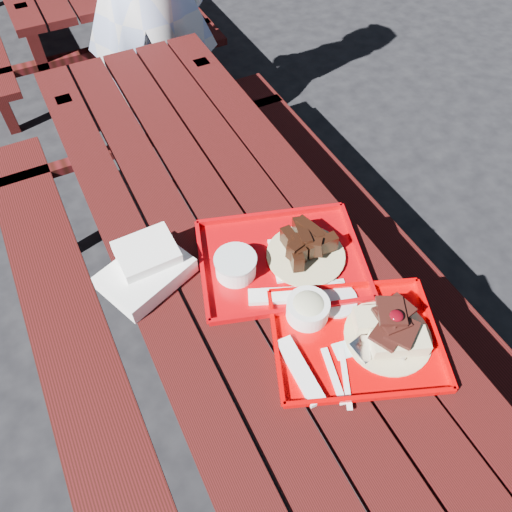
{
  "coord_description": "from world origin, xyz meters",
  "views": [
    {
      "loc": [
        -0.39,
        -0.93,
        1.93
      ],
      "look_at": [
        0.0,
        -0.15,
        0.82
      ],
      "focal_mm": 35.0,
      "sensor_mm": 36.0,
      "label": 1
    }
  ],
  "objects": [
    {
      "name": "ground",
      "position": [
        0.0,
        0.0,
        0.0
      ],
      "size": [
        60.0,
        60.0,
        0.0
      ],
      "primitive_type": "plane",
      "color": "black",
      "rests_on": "ground"
    },
    {
      "name": "near_tray",
      "position": [
        0.13,
        -0.46,
        0.78
      ],
      "size": [
        0.53,
        0.47,
        0.14
      ],
      "color": "#D10001",
      "rests_on": "picnic_table_near"
    },
    {
      "name": "picnic_table_near",
      "position": [
        -0.0,
        0.0,
        0.56
      ],
      "size": [
        1.41,
        2.4,
        0.75
      ],
      "color": "#390B0C",
      "rests_on": "ground"
    },
    {
      "name": "white_cloth",
      "position": [
        -0.29,
        -0.03,
        0.79
      ],
      "size": [
        0.29,
        0.25,
        0.1
      ],
      "color": "white",
      "rests_on": "picnic_table_near"
    },
    {
      "name": "far_tray",
      "position": [
        0.07,
        -0.16,
        0.77
      ],
      "size": [
        0.56,
        0.5,
        0.08
      ],
      "color": "#B20208",
      "rests_on": "picnic_table_near"
    }
  ]
}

